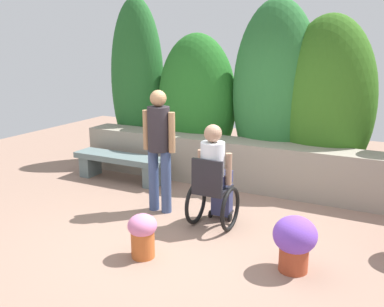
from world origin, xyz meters
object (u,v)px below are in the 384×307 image
at_px(stone_bench, 120,163).
at_px(person_in_wheelchair, 214,179).
at_px(flower_pot_purple_near, 143,233).
at_px(flower_pot_terracotta_by_wall, 295,240).
at_px(person_standing_companion, 159,143).

xyz_separation_m(stone_bench, person_in_wheelchair, (2.18, -0.97, 0.32)).
xyz_separation_m(flower_pot_purple_near, flower_pot_terracotta_by_wall, (1.54, 0.46, 0.05)).
distance_m(person_in_wheelchair, flower_pot_terracotta_by_wall, 1.39).
bearing_deg(flower_pot_purple_near, person_in_wheelchair, 72.61).
distance_m(person_in_wheelchair, flower_pot_purple_near, 1.21).
bearing_deg(flower_pot_purple_near, person_standing_companion, 113.05).
xyz_separation_m(stone_bench, person_standing_companion, (1.31, -0.86, 0.67)).
bearing_deg(flower_pot_terracotta_by_wall, person_in_wheelchair, 151.39).
distance_m(stone_bench, flower_pot_terracotta_by_wall, 3.74).
bearing_deg(stone_bench, person_standing_companion, -38.02).
distance_m(stone_bench, person_standing_companion, 1.70).
relative_size(person_standing_companion, flower_pot_purple_near, 3.41).
height_order(person_in_wheelchair, flower_pot_terracotta_by_wall, person_in_wheelchair).
bearing_deg(flower_pot_terracotta_by_wall, flower_pot_purple_near, -163.32).
height_order(stone_bench, flower_pot_purple_near, flower_pot_purple_near).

